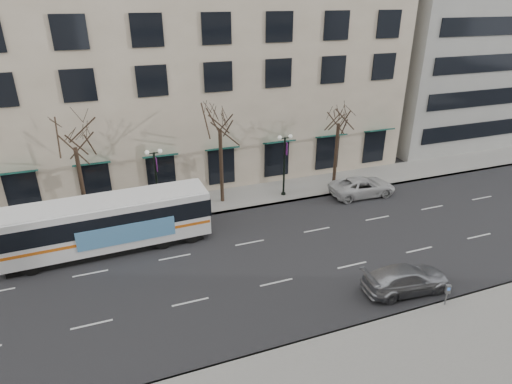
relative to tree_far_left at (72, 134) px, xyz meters
name	(u,v)px	position (x,y,z in m)	size (l,w,h in m)	color
ground	(262,261)	(10.00, -8.80, -6.70)	(160.00, 160.00, 0.00)	black
sidewalk_far	(280,191)	(15.00, 0.20, -6.62)	(80.00, 4.00, 0.15)	gray
building_hotel	(160,31)	(8.00, 12.20, 5.30)	(40.00, 20.00, 24.00)	tan
tree_far_left	(72,134)	(0.00, 0.00, 0.00)	(3.60, 3.60, 8.34)	black
tree_far_mid	(219,117)	(10.00, 0.00, 0.21)	(3.60, 3.60, 8.55)	black
tree_far_right	(339,112)	(20.00, 0.00, -0.28)	(3.60, 3.60, 8.06)	black
lamp_post_left	(157,180)	(5.01, -0.60, -3.75)	(1.22, 0.45, 5.21)	black
lamp_post_right	(284,162)	(15.01, -0.60, -3.75)	(1.22, 0.45, 5.21)	black
city_bus	(108,222)	(1.38, -4.05, -4.79)	(12.97, 3.23, 3.50)	white
silver_car	(407,279)	(16.48, -14.19, -5.97)	(2.04, 5.01, 1.45)	#9D9FA5
white_pickup	(362,186)	(21.14, -2.60, -5.94)	(2.51, 5.44, 1.51)	beige
pay_station	(448,291)	(17.51, -16.10, -5.66)	(0.31, 0.26, 1.23)	slate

